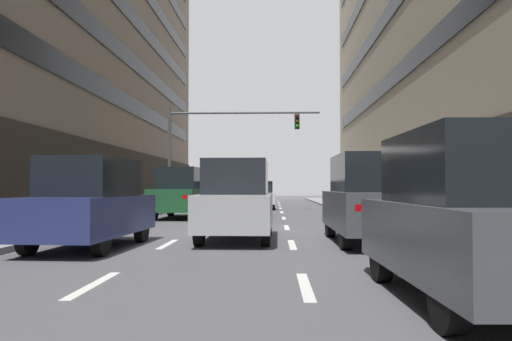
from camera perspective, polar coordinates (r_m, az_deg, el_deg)
name	(u,v)px	position (r m, az deg, el deg)	size (l,w,h in m)	color
ground_plane	(238,233)	(15.18, -2.02, -7.11)	(120.00, 120.00, 0.00)	#515156
sidewalk_left	(28,230)	(16.89, -24.54, -6.17)	(3.89, 80.00, 0.14)	gray
sidewalk_right	(455,231)	(16.06, 21.76, -6.44)	(3.89, 80.00, 0.14)	gray
lane_stripe_l1_s2	(94,285)	(7.65, -18.01, -12.24)	(0.16, 2.00, 0.01)	silver
lane_stripe_l1_s3	(168,244)	(12.42, -10.01, -8.24)	(0.16, 2.00, 0.01)	silver
lane_stripe_l1_s4	(199,227)	(17.32, -6.54, -6.43)	(0.16, 2.00, 0.01)	silver
lane_stripe_l1_s5	(216,218)	(22.27, -4.62, -5.41)	(0.16, 2.00, 0.01)	silver
lane_stripe_l1_s6	(226,212)	(27.23, -3.40, -4.75)	(0.16, 2.00, 0.01)	silver
lane_stripe_l1_s7	(234,208)	(32.21, -2.56, -4.30)	(0.16, 2.00, 0.01)	silver
lane_stripe_l1_s8	(239,205)	(37.19, -1.95, -3.97)	(0.16, 2.00, 0.01)	silver
lane_stripe_l1_s9	(243,203)	(42.18, -1.48, -3.71)	(0.16, 2.00, 0.01)	silver
lane_stripe_l1_s10	(246,201)	(47.16, -1.11, -3.51)	(0.16, 2.00, 0.01)	silver
lane_stripe_l2_s2	(305,286)	(7.22, 5.63, -12.95)	(0.16, 2.00, 0.01)	silver
lane_stripe_l2_s3	(292,245)	(12.16, 4.13, -8.40)	(0.16, 2.00, 0.01)	silver
lane_stripe_l2_s4	(287,227)	(17.14, 3.51, -6.49)	(0.16, 2.00, 0.01)	silver
lane_stripe_l2_s5	(284,218)	(22.12, 3.17, -5.43)	(0.16, 2.00, 0.01)	silver
lane_stripe_l2_s6	(282,212)	(27.11, 2.95, -4.76)	(0.16, 2.00, 0.01)	silver
lane_stripe_l2_s7	(281,208)	(32.11, 2.81, -4.31)	(0.16, 2.00, 0.01)	silver
lane_stripe_l2_s8	(280,205)	(37.10, 2.70, -3.97)	(0.16, 2.00, 0.01)	silver
lane_stripe_l2_s9	(279,203)	(42.10, 2.62, -3.71)	(0.16, 2.00, 0.01)	silver
lane_stripe_l2_s10	(278,201)	(47.10, 2.55, -3.51)	(0.16, 2.00, 0.01)	silver
car_driving_0	(249,198)	(24.03, -0.77, -3.16)	(2.06, 4.59, 1.69)	black
taxi_driving_1	(211,196)	(32.21, -5.15, -2.87)	(1.96, 4.40, 1.80)	black
car_driving_2	(258,195)	(31.17, 0.27, -2.84)	(2.13, 4.65, 1.71)	black
car_driving_3	(237,200)	(13.07, -2.17, -3.42)	(1.84, 4.31, 2.08)	black
car_driving_4	(91,203)	(11.98, -18.27, -3.56)	(1.97, 4.30, 2.04)	black
car_driving_5	(181,193)	(22.44, -8.49, -2.54)	(2.14, 4.69, 2.23)	black
car_driving_6	(260,193)	(41.34, 0.44, -2.63)	(1.87, 4.41, 1.65)	black
car_parked_0	(471,217)	(6.63, 23.31, -4.88)	(1.91, 4.32, 2.07)	black
car_parked_1	(370,199)	(12.75, 12.87, -3.17)	(1.93, 4.54, 2.19)	black
traffic_signal_0	(217,136)	(28.77, -4.45, 3.88)	(8.69, 0.35, 5.83)	#4C4C51
pedestrian_0	(369,191)	(29.85, 12.73, -2.24)	(0.30, 0.51, 1.74)	black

